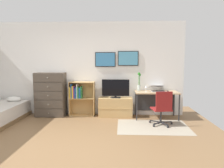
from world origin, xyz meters
TOP-DOWN VIEW (x-y plane):
  - ground_plane at (0.00, 0.00)m, footprint 7.20×7.20m
  - wall_back_with_posters at (0.01, 2.43)m, footprint 6.12×0.09m
  - area_rug at (2.04, 1.25)m, footprint 1.70×1.20m
  - dresser at (-0.76, 2.15)m, footprint 0.83×0.46m
  - bookshelf at (0.07, 2.22)m, footprint 0.72×0.30m
  - tv_stand at (1.11, 2.17)m, footprint 0.95×0.41m
  - television at (1.11, 2.15)m, footprint 0.77×0.16m
  - desk at (2.24, 2.14)m, footprint 1.17×0.62m
  - office_chair at (2.27, 1.34)m, footprint 0.58×0.58m
  - laptop at (2.28, 2.18)m, footprint 0.41×0.44m
  - computer_mouse at (2.54, 2.07)m, footprint 0.06×0.10m
  - bamboo_vase at (1.77, 2.23)m, footprint 0.10×0.09m
  - wine_glass at (1.95, 2.03)m, footprint 0.07×0.07m

SIDE VIEW (x-z plane):
  - ground_plane at x=0.00m, z-range 0.00..0.00m
  - area_rug at x=2.04m, z-range 0.00..0.01m
  - tv_stand at x=1.11m, z-range 0.00..0.54m
  - office_chair at x=2.27m, z-range 0.03..0.89m
  - bookshelf at x=0.07m, z-range 0.08..1.06m
  - desk at x=2.24m, z-range 0.24..0.98m
  - dresser at x=-0.76m, z-range 0.00..1.25m
  - computer_mouse at x=2.54m, z-range 0.74..0.77m
  - television at x=1.11m, z-range 0.54..1.06m
  - laptop at x=2.28m, z-range 0.72..0.89m
  - wine_glass at x=1.95m, z-range 0.78..0.96m
  - bamboo_vase at x=1.77m, z-range 0.73..1.25m
  - wall_back_with_posters at x=0.01m, z-range 0.00..2.70m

